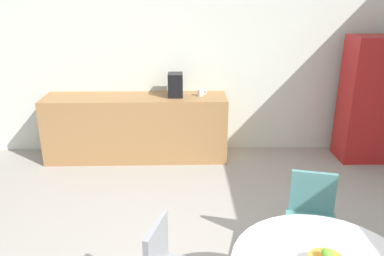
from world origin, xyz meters
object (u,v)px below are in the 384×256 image
object	(u,v)px
coffee_maker	(175,85)
mug_white	(201,93)
chair_teal	(312,210)
locker_cabinet	(366,100)

from	to	relation	value
coffee_maker	mug_white	bearing A→B (deg)	1.59
mug_white	coffee_maker	distance (m)	0.37
chair_teal	mug_white	xyz separation A→B (m)	(-0.84, 2.32, 0.43)
locker_cabinet	coffee_maker	xyz separation A→B (m)	(-2.60, 0.10, 0.20)
mug_white	coffee_maker	bearing A→B (deg)	-178.41
locker_cabinet	chair_teal	bearing A→B (deg)	-122.63
mug_white	coffee_maker	xyz separation A→B (m)	(-0.35, -0.01, 0.11)
chair_teal	mug_white	world-z (taller)	mug_white
coffee_maker	locker_cabinet	bearing A→B (deg)	-2.20
chair_teal	mug_white	distance (m)	2.51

